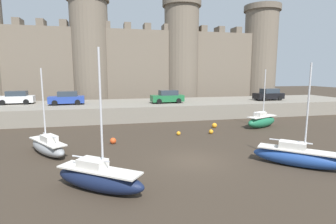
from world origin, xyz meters
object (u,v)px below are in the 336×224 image
Objects in this scene: mooring_buoy_near_channel at (113,141)px; car_quay_west at (67,98)px; mooring_buoy_mid_mud at (214,125)px; car_quay_east at (167,97)px; car_quay_centre_west at (269,95)px; mooring_buoy_near_shore at (179,133)px; sailboat_midflat_left at (262,121)px; mooring_buoy_off_centre at (211,132)px; sailboat_foreground_left at (99,178)px; car_quay_centre_east at (16,98)px; sailboat_foreground_right at (48,146)px; sailboat_midflat_right at (299,156)px.

car_quay_west is (-5.12, 12.77, 2.32)m from mooring_buoy_near_channel.
mooring_buoy_mid_mud is 8.73m from car_quay_east.
car_quay_centre_west is (11.43, 7.88, 2.31)m from mooring_buoy_mid_mud.
mooring_buoy_near_channel is at bearing -121.41° from car_quay_east.
mooring_buoy_near_shore is 10.45m from car_quay_east.
sailboat_midflat_left is 22.57m from car_quay_west.
mooring_buoy_off_centre is 10.63m from car_quay_east.
sailboat_foreground_left is 25.41m from car_quay_centre_east.
sailboat_midflat_left is 6.39m from mooring_buoy_off_centre.
sailboat_midflat_left is 11.68× the size of mooring_buoy_mid_mud.
car_quay_centre_east is at bearing 127.49° from mooring_buoy_near_channel.
mooring_buoy_off_centre reaches higher than mooring_buoy_near_shore.
mooring_buoy_off_centre is at bearing -33.15° from car_quay_centre_east.
mooring_buoy_near_shore is at bearing -45.54° from car_quay_west.
sailboat_midflat_right is at bearing -21.17° from sailboat_foreground_right.
sailboat_foreground_right is 4.81m from mooring_buoy_near_channel.
car_quay_west and car_quay_centre_east have the same top height.
mooring_buoy_near_channel is 1.34× the size of mooring_buoy_near_shore.
mooring_buoy_mid_mud is at bearing -145.40° from car_quay_centre_west.
sailboat_midflat_right is 11.60m from mooring_buoy_mid_mud.
sailboat_foreground_left reaches higher than sailboat_midflat_right.
car_quay_east and car_quay_centre_east have the same top height.
sailboat_foreground_right is at bearing -161.84° from mooring_buoy_near_shore.
mooring_buoy_mid_mud is 17.95m from car_quay_west.
mooring_buoy_mid_mud is (11.15, 12.28, -0.39)m from sailboat_foreground_left.
sailboat_midflat_right is 10.55m from mooring_buoy_near_shore.
car_quay_centre_east is at bearing 114.30° from sailboat_foreground_left.
car_quay_east is at bearing -9.28° from car_quay_centre_east.
mooring_buoy_mid_mud is at bearing 60.66° from mooring_buoy_off_centre.
sailboat_foreground_right is at bearing -166.29° from mooring_buoy_off_centre.
sailboat_midflat_left is 11.13m from car_quay_centre_west.
sailboat_midflat_right is at bearing -52.10° from car_quay_west.
mooring_buoy_mid_mud is 5.01m from mooring_buoy_near_shore.
car_quay_east is at bearing 100.75° from sailboat_midflat_right.
car_quay_east is at bearing 82.74° from mooring_buoy_near_shore.
mooring_buoy_near_channel is 0.12× the size of car_quay_west.
mooring_buoy_near_shore is (6.69, 9.99, -0.46)m from sailboat_foreground_left.
mooring_buoy_off_centre is (9.80, 9.88, -0.45)m from sailboat_foreground_left.
car_quay_centre_west reaches higher than mooring_buoy_near_shore.
mooring_buoy_mid_mud is 24.24m from car_quay_centre_east.
sailboat_foreground_right is 12.00× the size of mooring_buoy_near_channel.
car_quay_east is (7.98, 20.09, 1.92)m from sailboat_foreground_left.
car_quay_centre_east is (-6.15, 1.92, 0.00)m from car_quay_west.
sailboat_foreground_left is 7.53m from sailboat_foreground_right.
car_quay_east and car_quay_centre_west have the same top height.
sailboat_foreground_left is at bearing -144.50° from sailboat_midflat_left.
car_quay_west is at bearing 134.46° from mooring_buoy_near_shore.
car_quay_centre_east is (-11.27, 14.69, 2.32)m from mooring_buoy_near_channel.
car_quay_west reaches higher than mooring_buoy_near_channel.
car_quay_west is at bearing 141.27° from mooring_buoy_off_centre.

